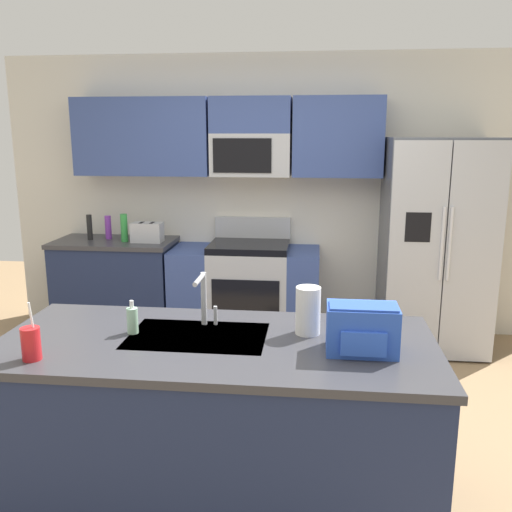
% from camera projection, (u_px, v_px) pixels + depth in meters
% --- Properties ---
extents(ground_plane, '(9.00, 9.00, 0.00)m').
position_uv_depth(ground_plane, '(250.00, 440.00, 3.43)').
color(ground_plane, '#997A56').
rests_on(ground_plane, ground).
extents(kitchen_wall_unit, '(5.20, 0.43, 2.60)m').
position_uv_depth(kitchen_wall_unit, '(261.00, 178.00, 5.15)').
color(kitchen_wall_unit, silver).
rests_on(kitchen_wall_unit, ground).
extents(back_counter, '(1.12, 0.63, 0.90)m').
position_uv_depth(back_counter, '(117.00, 286.00, 5.24)').
color(back_counter, '#1E2A4D').
rests_on(back_counter, ground).
extents(range_oven, '(1.36, 0.61, 1.10)m').
position_uv_depth(range_oven, '(246.00, 291.00, 5.11)').
color(range_oven, '#B7BABF').
rests_on(range_oven, ground).
extents(refrigerator, '(0.90, 0.76, 1.85)m').
position_uv_depth(refrigerator, '(435.00, 246.00, 4.76)').
color(refrigerator, '#4C4F54').
rests_on(refrigerator, ground).
extents(island_counter, '(2.13, 0.94, 0.90)m').
position_uv_depth(island_counter, '(217.00, 424.00, 2.75)').
color(island_counter, '#1E2A4D').
rests_on(island_counter, ground).
extents(toaster, '(0.28, 0.16, 0.18)m').
position_uv_depth(toaster, '(147.00, 232.00, 5.04)').
color(toaster, '#B7BABF').
rests_on(toaster, back_counter).
extents(pepper_mill, '(0.05, 0.05, 0.24)m').
position_uv_depth(pepper_mill, '(90.00, 227.00, 5.14)').
color(pepper_mill, black).
rests_on(pepper_mill, back_counter).
extents(bottle_green, '(0.06, 0.06, 0.26)m').
position_uv_depth(bottle_green, '(124.00, 228.00, 5.05)').
color(bottle_green, green).
rests_on(bottle_green, back_counter).
extents(bottle_purple, '(0.06, 0.06, 0.22)m').
position_uv_depth(bottle_purple, '(108.00, 227.00, 5.18)').
color(bottle_purple, purple).
rests_on(bottle_purple, back_counter).
extents(sink_faucet, '(0.09, 0.21, 0.28)m').
position_uv_depth(sink_faucet, '(204.00, 295.00, 2.81)').
color(sink_faucet, '#B7BABF').
rests_on(sink_faucet, island_counter).
extents(drink_cup_red, '(0.08, 0.08, 0.27)m').
position_uv_depth(drink_cup_red, '(31.00, 343.00, 2.41)').
color(drink_cup_red, red).
rests_on(drink_cup_red, island_counter).
extents(soap_dispenser, '(0.06, 0.06, 0.17)m').
position_uv_depth(soap_dispenser, '(132.00, 320.00, 2.73)').
color(soap_dispenser, '#A5D8B2').
rests_on(soap_dispenser, island_counter).
extents(paper_towel_roll, '(0.12, 0.12, 0.24)m').
position_uv_depth(paper_towel_roll, '(308.00, 310.00, 2.71)').
color(paper_towel_roll, white).
rests_on(paper_towel_roll, island_counter).
extents(backpack, '(0.32, 0.22, 0.23)m').
position_uv_depth(backpack, '(362.00, 328.00, 2.48)').
color(backpack, blue).
rests_on(backpack, island_counter).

